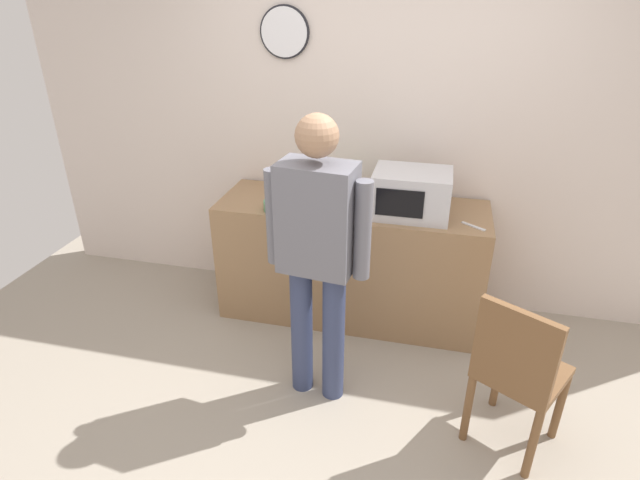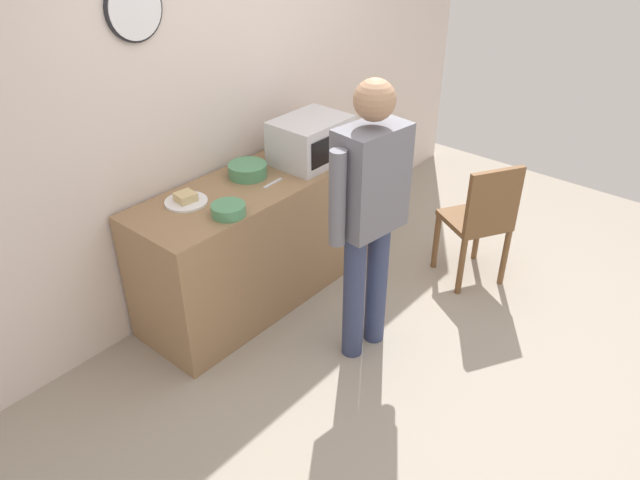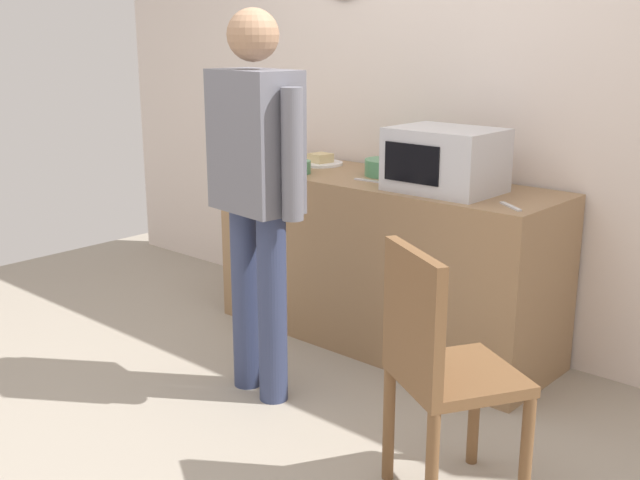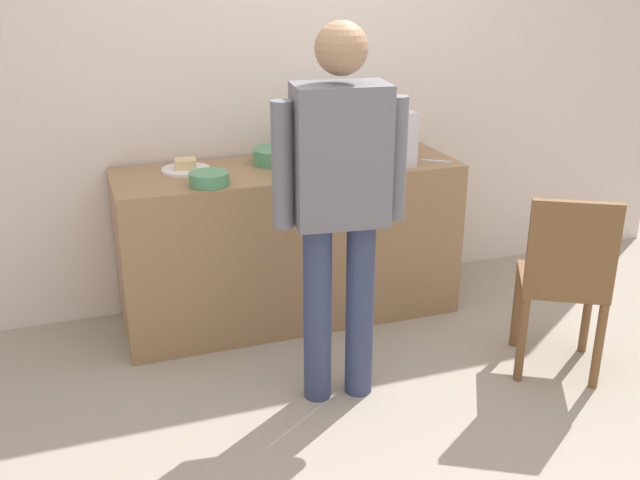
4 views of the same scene
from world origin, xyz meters
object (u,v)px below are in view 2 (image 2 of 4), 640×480
object	(u,v)px
salad_bowl	(248,170)
person_standing	(370,206)
sandwich_plate	(186,200)
cereal_bowl	(228,210)
spoon_utensil	(273,183)
microwave	(311,140)
wooden_chair	(481,219)
fork_utensil	(360,146)

from	to	relation	value
salad_bowl	person_standing	world-z (taller)	person_standing
sandwich_plate	cereal_bowl	distance (m)	0.31
spoon_utensil	person_standing	xyz separation A→B (m)	(-0.02, -0.77, 0.12)
spoon_utensil	person_standing	bearing A→B (deg)	-91.22
microwave	cereal_bowl	distance (m)	0.90
person_standing	cereal_bowl	bearing A→B (deg)	122.76
microwave	person_standing	bearing A→B (deg)	-118.24
salad_bowl	cereal_bowl	world-z (taller)	salad_bowl
person_standing	wooden_chair	distance (m)	1.21
spoon_utensil	wooden_chair	distance (m)	1.48
wooden_chair	fork_utensil	bearing A→B (deg)	104.93
fork_utensil	spoon_utensil	xyz separation A→B (m)	(-0.83, 0.06, 0.00)
salad_bowl	wooden_chair	distance (m)	1.65
sandwich_plate	cereal_bowl	world-z (taller)	cereal_bowl
salad_bowl	person_standing	bearing A→B (deg)	-89.45
microwave	salad_bowl	world-z (taller)	microwave
sandwich_plate	salad_bowl	xyz separation A→B (m)	(0.50, -0.02, 0.02)
fork_utensil	wooden_chair	xyz separation A→B (m)	(0.24, -0.90, -0.37)
fork_utensil	person_standing	distance (m)	1.11
fork_utensil	wooden_chair	size ratio (longest dim) A/B	0.18
sandwich_plate	fork_utensil	distance (m)	1.38
cereal_bowl	fork_utensil	size ratio (longest dim) A/B	1.18
microwave	cereal_bowl	xyz separation A→B (m)	(-0.88, -0.13, -0.12)
spoon_utensil	wooden_chair	size ratio (longest dim) A/B	0.18
wooden_chair	microwave	bearing A→B (deg)	122.89
person_standing	wooden_chair	bearing A→B (deg)	-9.76
microwave	cereal_bowl	world-z (taller)	microwave
microwave	salad_bowl	bearing A→B (deg)	161.07
wooden_chair	sandwich_plate	bearing A→B (deg)	143.64
sandwich_plate	fork_utensil	world-z (taller)	sandwich_plate
microwave	wooden_chair	world-z (taller)	microwave
salad_bowl	person_standing	size ratio (longest dim) A/B	0.15
person_standing	sandwich_plate	bearing A→B (deg)	117.16
microwave	fork_utensil	xyz separation A→B (m)	(0.41, -0.11, -0.15)
spoon_utensil	wooden_chair	xyz separation A→B (m)	(1.07, -0.96, -0.37)
fork_utensil	microwave	bearing A→B (deg)	165.30
fork_utensil	person_standing	xyz separation A→B (m)	(-0.85, -0.71, 0.12)
sandwich_plate	wooden_chair	distance (m)	2.02
cereal_bowl	person_standing	xyz separation A→B (m)	(0.44, -0.68, 0.09)
fork_utensil	sandwich_plate	bearing A→B (deg)	168.44
sandwich_plate	person_standing	xyz separation A→B (m)	(0.51, -0.99, 0.10)
sandwich_plate	spoon_utensil	size ratio (longest dim) A/B	1.51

